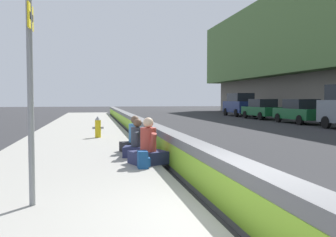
# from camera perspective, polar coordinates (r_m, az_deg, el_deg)

# --- Properties ---
(ground_plane) EXTENTS (160.00, 160.00, 0.00)m
(ground_plane) POSITION_cam_1_polar(r_m,az_deg,el_deg) (5.39, 12.23, -15.90)
(ground_plane) COLOR #2B2B2D
(ground_plane) RESTS_ON ground
(jersey_barrier) EXTENTS (76.00, 0.45, 0.85)m
(jersey_barrier) POSITION_cam_1_polar(r_m,az_deg,el_deg) (5.27, 12.24, -11.54)
(jersey_barrier) COLOR slate
(jersey_barrier) RESTS_ON ground_plane
(route_sign_post) EXTENTS (0.44, 0.09, 3.60)m
(route_sign_post) POSITION_cam_1_polar(r_m,az_deg,el_deg) (5.99, -20.00, 7.32)
(route_sign_post) COLOR gray
(route_sign_post) RESTS_ON sidewalk_strip
(fire_hydrant) EXTENTS (0.26, 0.46, 0.88)m
(fire_hydrant) POSITION_cam_1_polar(r_m,az_deg,el_deg) (15.88, -10.49, -1.21)
(fire_hydrant) COLOR gold
(fire_hydrant) RESTS_ON sidewalk_strip
(seated_person_foreground) EXTENTS (0.93, 1.00, 1.14)m
(seated_person_foreground) POSITION_cam_1_polar(r_m,az_deg,el_deg) (9.37, -2.97, -4.63)
(seated_person_foreground) COLOR #23284C
(seated_person_foreground) RESTS_ON sidewalk_strip
(seated_person_middle) EXTENTS (0.79, 0.88, 1.05)m
(seated_person_middle) POSITION_cam_1_polar(r_m,az_deg,el_deg) (10.53, -4.60, -3.95)
(seated_person_middle) COLOR #23284C
(seated_person_middle) RESTS_ON sidewalk_strip
(seated_person_rear) EXTENTS (0.85, 0.93, 1.08)m
(seated_person_rear) POSITION_cam_1_polar(r_m,az_deg,el_deg) (11.52, -4.99, -3.30)
(seated_person_rear) COLOR black
(seated_person_rear) RESTS_ON sidewalk_strip
(backpack) EXTENTS (0.32, 0.28, 0.40)m
(backpack) POSITION_cam_1_polar(r_m,az_deg,el_deg) (8.80, -3.77, -6.20)
(backpack) COLOR navy
(backpack) RESTS_ON sidewalk_strip
(parked_car_fourth) EXTENTS (4.53, 2.01, 1.71)m
(parked_car_fourth) POSITION_cam_1_polar(r_m,az_deg,el_deg) (28.02, 19.23, 1.04)
(parked_car_fourth) COLOR #145128
(parked_car_fourth) RESTS_ON ground_plane
(parked_car_midline) EXTENTS (4.56, 2.07, 1.71)m
(parked_car_midline) POSITION_cam_1_polar(r_m,az_deg,el_deg) (33.20, 13.97, 1.40)
(parked_car_midline) COLOR #145128
(parked_car_midline) RESTS_ON ground_plane
(parked_car_far) EXTENTS (4.82, 2.10, 2.28)m
(parked_car_far) POSITION_cam_1_polar(r_m,az_deg,el_deg) (38.40, 10.73, 2.12)
(parked_car_far) COLOR navy
(parked_car_far) RESTS_ON ground_plane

